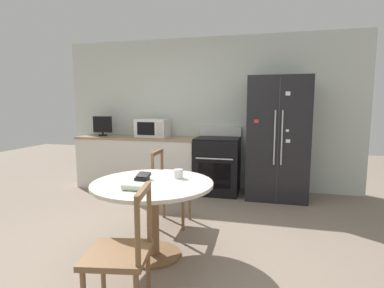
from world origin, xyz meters
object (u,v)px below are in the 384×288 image
object	(u,v)px
dining_chair_far	(170,189)
wallet	(143,177)
candle_glass	(178,174)
dining_chair_near	(122,254)
countertop_tv	(103,125)
refrigerator	(277,138)
microwave	(153,128)
oven_range	(218,165)

from	to	relation	value
dining_chair_far	wallet	distance (m)	0.82
dining_chair_far	candle_glass	world-z (taller)	dining_chair_far
dining_chair_near	dining_chair_far	bearing A→B (deg)	-3.99
wallet	countertop_tv	bearing A→B (deg)	127.61
refrigerator	dining_chair_near	world-z (taller)	refrigerator
countertop_tv	microwave	bearing A→B (deg)	1.73
countertop_tv	dining_chair_far	bearing A→B (deg)	-40.20
dining_chair_far	candle_glass	bearing A→B (deg)	23.87
dining_chair_far	wallet	size ratio (longest dim) A/B	6.54
refrigerator	dining_chair_near	size ratio (longest dim) A/B	2.08
countertop_tv	candle_glass	bearing A→B (deg)	-45.71
refrigerator	microwave	distance (m)	2.10
oven_range	refrigerator	bearing A→B (deg)	-2.10
microwave	dining_chair_far	distance (m)	1.82
wallet	microwave	bearing A→B (deg)	108.82
oven_range	dining_chair_near	world-z (taller)	oven_range
microwave	dining_chair_far	size ratio (longest dim) A/B	0.59
dining_chair_near	refrigerator	bearing A→B (deg)	-30.29
oven_range	dining_chair_far	bearing A→B (deg)	-103.76
microwave	dining_chair_near	bearing A→B (deg)	-72.68
dining_chair_near	candle_glass	world-z (taller)	dining_chair_near
countertop_tv	candle_glass	xyz separation A→B (m)	(2.04, -2.09, -0.32)
microwave	wallet	distance (m)	2.41
microwave	candle_glass	size ratio (longest dim) A/B	5.65
countertop_tv	dining_chair_near	bearing A→B (deg)	-58.12
microwave	wallet	xyz separation A→B (m)	(0.77, -2.27, -0.30)
wallet	dining_chair_far	bearing A→B (deg)	87.67
dining_chair_near	wallet	bearing A→B (deg)	3.19
dining_chair_near	dining_chair_far	distance (m)	1.62
refrigerator	oven_range	distance (m)	1.04
dining_chair_far	microwave	bearing A→B (deg)	-153.17
refrigerator	countertop_tv	world-z (taller)	refrigerator
oven_range	candle_glass	size ratio (longest dim) A/B	11.39
countertop_tv	dining_chair_far	size ratio (longest dim) A/B	0.39
oven_range	countertop_tv	world-z (taller)	countertop_tv
dining_chair_far	oven_range	bearing A→B (deg)	165.08
candle_glass	wallet	size ratio (longest dim) A/B	0.69
refrigerator	dining_chair_far	world-z (taller)	refrigerator
oven_range	countertop_tv	distance (m)	2.20
countertop_tv	dining_chair_far	xyz separation A→B (m)	(1.75, -1.48, -0.65)
microwave	countertop_tv	size ratio (longest dim) A/B	1.52
microwave	candle_glass	xyz separation A→B (m)	(1.09, -2.12, -0.29)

